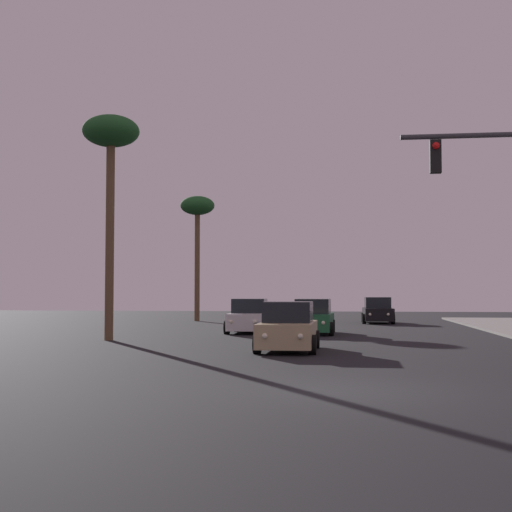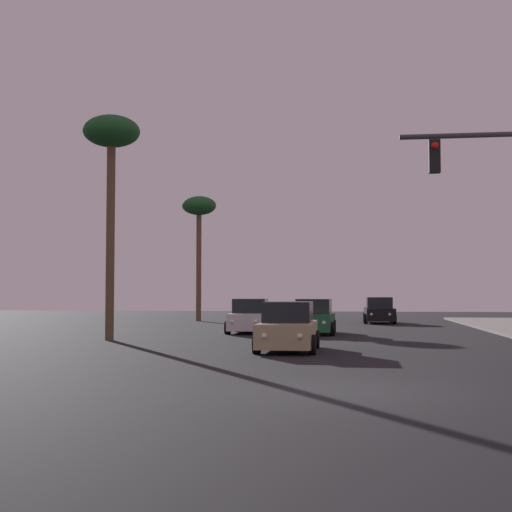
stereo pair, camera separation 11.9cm
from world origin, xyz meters
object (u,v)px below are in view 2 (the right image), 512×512
Objects in this scene: car_green at (314,318)px; car_white at (250,317)px; car_tan at (288,329)px; palm_tree_far at (199,213)px; car_black at (379,311)px; palm_tree_near at (111,145)px.

car_white is (-3.18, 0.59, 0.00)m from car_green.
car_green is 3.24m from car_white.
car_tan is 0.49× the size of palm_tree_far.
palm_tree_far is at bearing -70.54° from car_tan.
car_tan is (-0.38, -10.02, 0.00)m from car_green.
car_white is at bearing 58.89° from car_black.
car_black is 14.22m from palm_tree_far.
palm_tree_near reaches higher than car_white.
palm_tree_far is (-8.38, 24.35, 6.83)m from car_tan.
palm_tree_far is at bearing -9.67° from car_black.
palm_tree_near is (-11.83, -18.27, 7.48)m from car_black.
car_tan is 26.64m from palm_tree_far.
car_black is 23.01m from palm_tree_near.
car_green and car_white have the same top height.
car_tan is (2.80, -10.61, 0.00)m from car_white.
car_white is 10.99m from palm_tree_near.
palm_tree_near is at bearing 36.45° from car_green.
car_white is 1.00× the size of car_black.
car_tan is at bearing -71.00° from palm_tree_far.
car_white and car_black have the same top height.
palm_tree_far reaches higher than car_black.
palm_tree_near reaches higher than car_tan.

